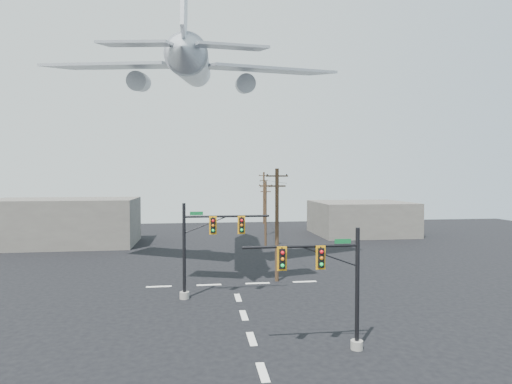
{
  "coord_description": "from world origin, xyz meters",
  "views": [
    {
      "loc": [
        -2.85,
        -22.73,
        8.8
      ],
      "look_at": [
        0.92,
        5.0,
        7.82
      ],
      "focal_mm": 30.0,
      "sensor_mm": 36.0,
      "label": 1
    }
  ],
  "objects": [
    {
      "name": "airliner",
      "position": [
        -3.29,
        18.73,
        19.31
      ],
      "size": [
        27.89,
        29.24,
        7.87
      ],
      "rotation": [
        0.0,
        -0.17,
        1.53
      ],
      "color": "#B0B5BD"
    },
    {
      "name": "building_right",
      "position": [
        22.0,
        40.0,
        2.5
      ],
      "size": [
        14.0,
        12.0,
        5.0
      ],
      "primitive_type": "cube",
      "color": "#68635C",
      "rests_on": "ground"
    },
    {
      "name": "signal_mast_near",
      "position": [
        3.87,
        -2.14,
        3.36
      ],
      "size": [
        6.2,
        0.69,
        6.24
      ],
      "color": "gray",
      "rests_on": "ground"
    },
    {
      "name": "power_lines",
      "position": [
        6.39,
        34.74,
        8.02
      ],
      "size": [
        7.52,
        44.34,
        0.8
      ],
      "color": "black"
    },
    {
      "name": "building_left",
      "position": [
        -20.0,
        35.0,
        3.0
      ],
      "size": [
        18.0,
        10.0,
        6.0
      ],
      "primitive_type": "cube",
      "color": "#68635C",
      "rests_on": "ground"
    },
    {
      "name": "utility_pole_b",
      "position": [
        5.4,
        29.13,
        4.35
      ],
      "size": [
        1.64,
        0.61,
        8.32
      ],
      "rotation": [
        0.0,
        0.0,
        -0.3
      ],
      "color": "#442D1D",
      "rests_on": "ground"
    },
    {
      "name": "utility_pole_a",
      "position": [
        3.73,
        12.55,
        4.98
      ],
      "size": [
        1.91,
        0.32,
        9.52
      ],
      "rotation": [
        0.0,
        0.0,
        0.06
      ],
      "color": "#442D1D",
      "rests_on": "ground"
    },
    {
      "name": "ground",
      "position": [
        0.0,
        0.0,
        0.0
      ],
      "size": [
        120.0,
        120.0,
        0.0
      ],
      "primitive_type": "plane",
      "color": "black",
      "rests_on": "ground"
    },
    {
      "name": "utility_pole_c",
      "position": [
        7.26,
        41.22,
        4.12
      ],
      "size": [
        1.6,
        0.43,
        7.87
      ],
      "rotation": [
        0.0,
        0.0,
        0.2
      ],
      "color": "#442D1D",
      "rests_on": "ground"
    },
    {
      "name": "utility_pole_d",
      "position": [
        9.47,
        56.89,
        5.11
      ],
      "size": [
        1.98,
        0.69,
        9.75
      ],
      "rotation": [
        0.0,
        0.0,
        0.28
      ],
      "color": "#442D1D",
      "rests_on": "ground"
    },
    {
      "name": "signal_mast_far",
      "position": [
        -2.52,
        8.25,
        3.71
      ],
      "size": [
        6.55,
        0.76,
        6.93
      ],
      "color": "gray",
      "rests_on": "ground"
    },
    {
      "name": "lane_markings",
      "position": [
        0.0,
        5.33,
        0.01
      ],
      "size": [
        14.0,
        21.2,
        0.01
      ],
      "color": "white",
      "rests_on": "ground"
    }
  ]
}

